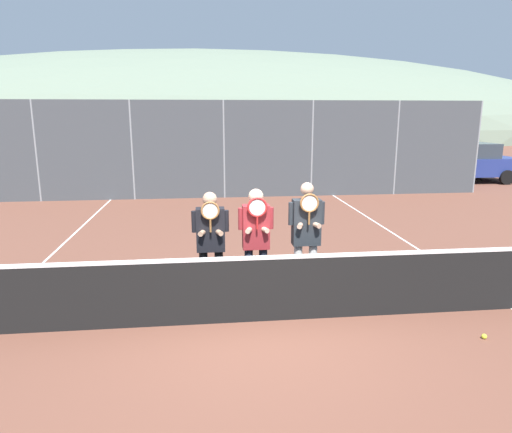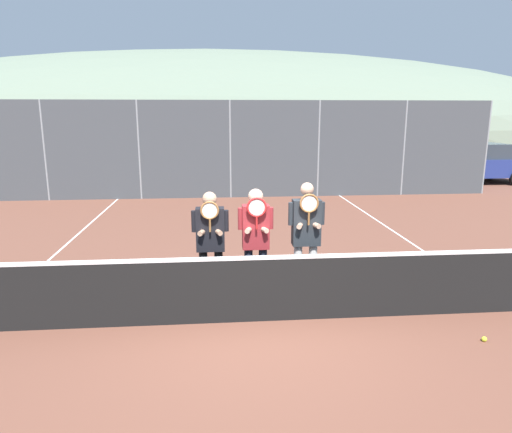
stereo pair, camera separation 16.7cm
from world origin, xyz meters
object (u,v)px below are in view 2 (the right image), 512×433
player_leftmost (210,238)px  tennis_ball_on_court (484,339)px  car_center (347,163)px  player_center_right (306,233)px  car_left_of_center (217,164)px  player_center_left (256,235)px  car_far_left (86,166)px  car_right_of_center (470,162)px

player_leftmost → tennis_ball_on_court: player_leftmost is taller
car_center → player_center_right: bearing=-109.0°
player_leftmost → car_left_of_center: bearing=89.2°
player_center_right → car_center: bearing=71.0°
player_center_left → car_far_left: size_ratio=0.42×
car_right_of_center → player_center_left: bearing=-130.9°
car_left_of_center → player_center_left: bearing=-87.4°
player_center_left → car_left_of_center: car_left_of_center is taller
car_left_of_center → car_right_of_center: bearing=1.0°
car_far_left → tennis_ball_on_court: size_ratio=61.87×
player_center_right → car_far_left: bearing=118.9°
player_center_right → tennis_ball_on_court: bearing=-37.5°
car_left_of_center → car_far_left: bearing=177.7°
car_right_of_center → tennis_ball_on_court: size_ratio=68.85×
car_far_left → car_left_of_center: 5.17m
player_leftmost → tennis_ball_on_court: (3.53, -1.61, -1.00)m
player_leftmost → car_far_left: bearing=113.1°
player_center_left → car_far_left: player_center_left is taller
car_center → car_right_of_center: size_ratio=0.96×
player_center_left → player_center_right: bearing=-2.0°
car_left_of_center → car_right_of_center: car_left_of_center is taller
player_center_right → player_leftmost: bearing=178.7°
player_leftmost → car_right_of_center: (10.83, 11.68, -0.17)m
player_center_left → car_center: player_center_left is taller
player_leftmost → player_center_right: 1.47m
player_leftmost → car_far_left: player_leftmost is taller
car_center → car_right_of_center: bearing=0.8°
player_leftmost → car_right_of_center: 15.93m
player_center_left → car_far_left: bearing=115.9°
player_center_left → player_center_right: size_ratio=0.95×
player_center_right → car_far_left: (-6.48, 11.74, -0.21)m
tennis_ball_on_court → car_center: bearing=81.6°
car_far_left → car_left_of_center: bearing=-2.3°
car_far_left → car_center: size_ratio=0.93×
car_far_left → car_left_of_center: size_ratio=0.91×
player_center_left → tennis_ball_on_court: (2.83, -1.60, -1.03)m
player_center_right → player_center_left: bearing=178.0°
player_leftmost → player_center_left: (0.69, -0.01, 0.03)m
car_right_of_center → car_center: bearing=-179.2°
car_far_left → car_center: (10.48, -0.10, -0.01)m
tennis_ball_on_court → player_leftmost: bearing=155.5°
player_center_right → car_right_of_center: 15.00m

